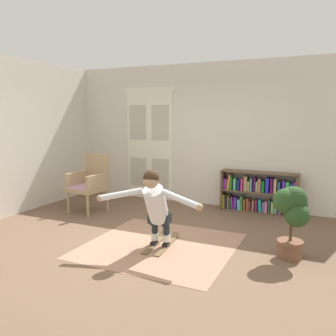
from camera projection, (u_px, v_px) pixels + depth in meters
ground_plane at (147, 243)px, 5.09m from camera, size 7.20×7.20×0.00m
back_wall at (205, 135)px, 7.21m from camera, size 6.00×0.10×2.90m
side_wall_left at (13, 137)px, 6.47m from camera, size 0.10×6.00×2.90m
double_door at (149, 144)px, 7.72m from camera, size 1.22×0.05×2.45m
rug at (161, 245)px, 5.00m from camera, size 2.05×1.98×0.01m
bookshelf at (257, 194)px, 6.72m from camera, size 1.44×0.30×0.78m
wicker_chair at (90, 182)px, 6.73m from camera, size 0.68×0.68×1.10m
potted_plant at (292, 210)px, 4.47m from camera, size 0.46×0.48×0.96m
skis_pair at (161, 243)px, 5.03m from camera, size 0.34×0.86×0.07m
person_skier at (156, 203)px, 4.73m from camera, size 1.47×0.68×1.07m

